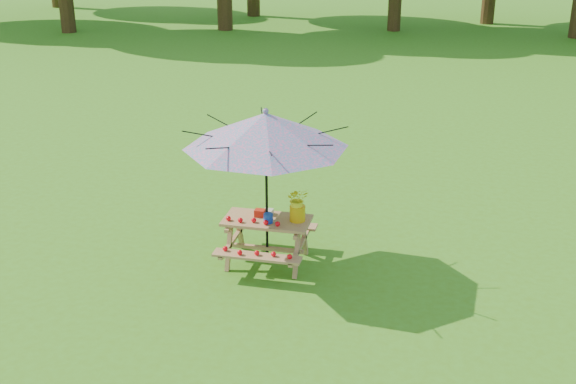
# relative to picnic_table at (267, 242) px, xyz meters

# --- Properties ---
(picnic_table) EXTENTS (1.20, 1.32, 0.67)m
(picnic_table) POSITION_rel_picnic_table_xyz_m (0.00, 0.00, 0.00)
(picnic_table) COLOR #966343
(picnic_table) RESTS_ON ground
(patio_umbrella) EXTENTS (2.81, 2.81, 2.25)m
(patio_umbrella) POSITION_rel_picnic_table_xyz_m (0.00, 0.00, 1.62)
(patio_umbrella) COLOR black
(patio_umbrella) RESTS_ON ground
(produce_bins) EXTENTS (0.30, 0.41, 0.13)m
(produce_bins) POSITION_rel_picnic_table_xyz_m (-0.02, 0.02, 0.40)
(produce_bins) COLOR red
(produce_bins) RESTS_ON picnic_table
(tomatoes_row) EXTENTS (0.77, 0.13, 0.07)m
(tomatoes_row) POSITION_rel_picnic_table_xyz_m (-0.15, -0.18, 0.38)
(tomatoes_row) COLOR red
(tomatoes_row) RESTS_ON picnic_table
(flower_bucket) EXTENTS (0.37, 0.35, 0.48)m
(flower_bucket) POSITION_rel_picnic_table_xyz_m (0.42, 0.05, 0.60)
(flower_bucket) COLOR #DF9E0B
(flower_bucket) RESTS_ON picnic_table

